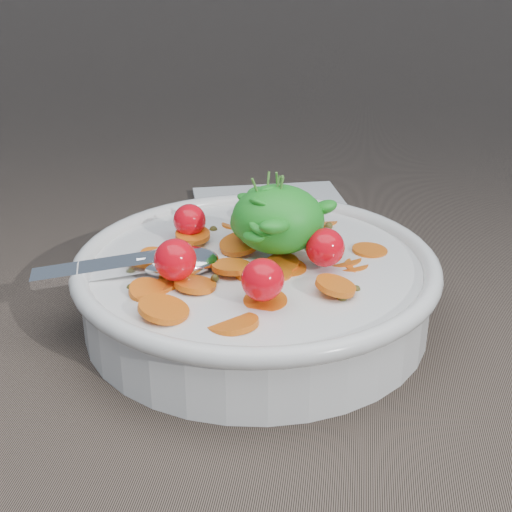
# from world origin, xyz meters

# --- Properties ---
(ground) EXTENTS (6.00, 6.00, 0.00)m
(ground) POSITION_xyz_m (0.00, 0.00, 0.00)
(ground) COLOR brown
(ground) RESTS_ON ground
(bowl) EXTENTS (0.28, 0.26, 0.11)m
(bowl) POSITION_xyz_m (0.01, 0.02, 0.03)
(bowl) COLOR silver
(bowl) RESTS_ON ground
(napkin) EXTENTS (0.19, 0.17, 0.01)m
(napkin) POSITION_xyz_m (-0.01, 0.25, 0.00)
(napkin) COLOR white
(napkin) RESTS_ON ground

